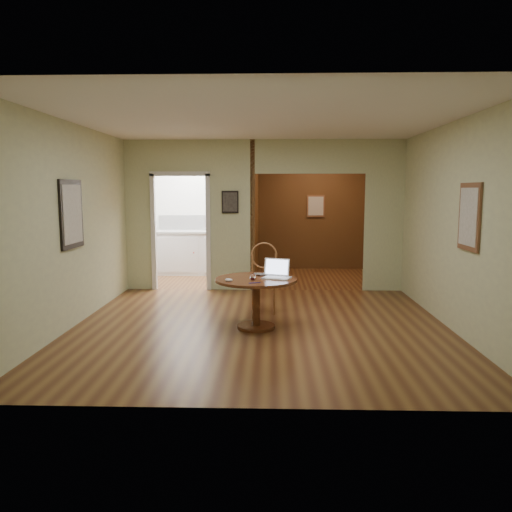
{
  "coord_description": "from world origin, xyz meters",
  "views": [
    {
      "loc": [
        0.14,
        -6.46,
        1.82
      ],
      "look_at": [
        -0.05,
        -0.2,
        0.98
      ],
      "focal_mm": 35.0,
      "sensor_mm": 36.0,
      "label": 1
    }
  ],
  "objects_px": {
    "chair": "(264,274)",
    "open_laptop": "(277,273)",
    "closed_laptop": "(265,275)",
    "dining_table": "(256,291)"
  },
  "relations": [
    {
      "from": "open_laptop",
      "to": "closed_laptop",
      "type": "distance_m",
      "value": 0.2
    },
    {
      "from": "chair",
      "to": "open_laptop",
      "type": "relative_size",
      "value": 2.55
    },
    {
      "from": "chair",
      "to": "open_laptop",
      "type": "bearing_deg",
      "value": -78.12
    },
    {
      "from": "open_laptop",
      "to": "closed_laptop",
      "type": "height_order",
      "value": "open_laptop"
    },
    {
      "from": "open_laptop",
      "to": "closed_laptop",
      "type": "bearing_deg",
      "value": 164.56
    },
    {
      "from": "chair",
      "to": "closed_laptop",
      "type": "bearing_deg",
      "value": -88.28
    },
    {
      "from": "dining_table",
      "to": "closed_laptop",
      "type": "distance_m",
      "value": 0.28
    },
    {
      "from": "dining_table",
      "to": "open_laptop",
      "type": "bearing_deg",
      "value": 14.25
    },
    {
      "from": "dining_table",
      "to": "closed_laptop",
      "type": "height_order",
      "value": "closed_laptop"
    },
    {
      "from": "dining_table",
      "to": "open_laptop",
      "type": "distance_m",
      "value": 0.37
    }
  ]
}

